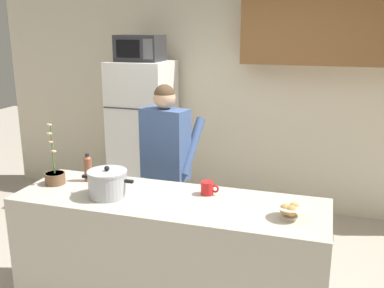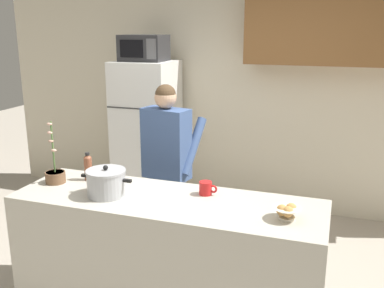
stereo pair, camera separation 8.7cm
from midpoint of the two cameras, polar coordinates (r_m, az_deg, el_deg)
The scene contains 10 objects.
back_wall_unit at distance 4.97m, azimuth 8.39°, elevation 7.97°, with size 6.00×0.48×2.60m.
kitchen_island at distance 3.25m, azimuth -3.77°, elevation -14.65°, with size 2.17×0.68×0.92m, color #BCB7A8.
refrigerator at distance 5.06m, azimuth -6.81°, elevation 1.03°, with size 0.64×0.68×1.70m.
microwave at distance 4.90m, azimuth -7.28°, elevation 12.27°, with size 0.48×0.37×0.28m.
person_near_pot at distance 3.82m, azimuth -4.05°, elevation -1.31°, with size 0.55×0.49×1.60m.
cooking_pot at distance 3.12m, azimuth -11.69°, elevation -5.04°, with size 0.39×0.28×0.22m.
coffee_mug at distance 3.10m, azimuth 1.23°, elevation -5.75°, with size 0.13×0.09×0.10m.
bread_bowl at distance 2.79m, azimuth 11.73°, elevation -8.49°, with size 0.19×0.19×0.10m.
bottle_near_edge at distance 3.45m, azimuth -14.07°, elevation -2.99°, with size 0.06×0.06×0.22m.
potted_orchid at distance 3.47m, azimuth -18.09°, elevation -3.91°, with size 0.15×0.15×0.48m.
Camera 1 is at (0.99, -2.64, 2.07)m, focal length 41.04 mm.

